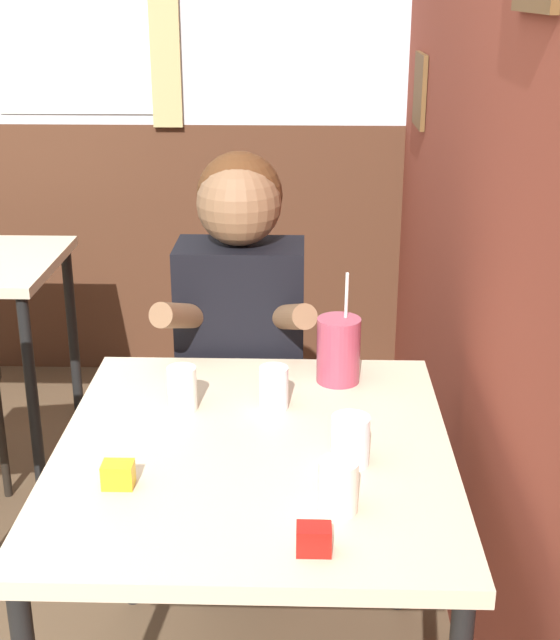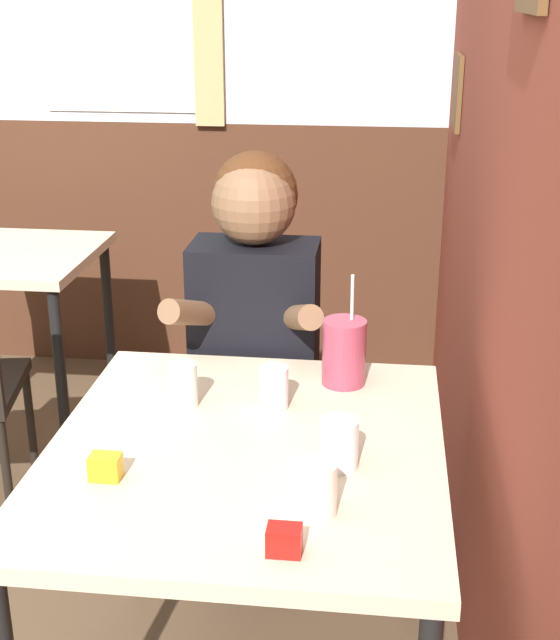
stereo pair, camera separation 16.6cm
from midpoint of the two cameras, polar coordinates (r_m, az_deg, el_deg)
name	(u,v)px [view 2 (the right image)]	position (r m, az deg, el deg)	size (l,w,h in m)	color
brick_wall_right	(492,101)	(2.53, 15.31, 13.35)	(0.08, 4.43, 2.70)	brown
back_wall	(147,58)	(3.86, -7.24, 16.27)	(5.46, 0.09, 2.70)	silver
main_table	(246,473)	(1.92, 0.33, -9.85)	(0.83, 0.93, 0.74)	beige
background_table	(8,279)	(3.39, -15.67, 2.53)	(0.63, 0.64, 0.74)	beige
person_seated	(255,359)	(2.46, 0.35, -2.52)	(0.42, 0.42, 1.24)	black
cocktail_pitcher	(344,352)	(2.14, 6.34, -2.09)	(0.11, 0.11, 0.28)	#99384C
glass_near_pitcher	(274,387)	(2.02, 1.95, -4.38)	(0.07, 0.07, 0.10)	silver
glass_center	(183,385)	(2.04, -3.91, -4.20)	(0.07, 0.07, 0.10)	silver
glass_far_side	(317,489)	(1.65, 5.31, -10.76)	(0.07, 0.07, 0.10)	silver
glass_by_brick	(339,443)	(1.79, 6.46, -7.91)	(0.08, 0.08, 0.10)	silver
condiment_ketchup	(284,540)	(1.55, 3.43, -13.93)	(0.06, 0.04, 0.05)	#B7140F
condiment_mustard	(105,467)	(1.78, -8.47, -9.35)	(0.06, 0.04, 0.05)	yellow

